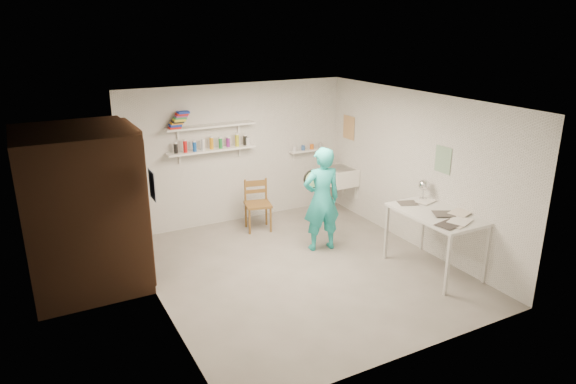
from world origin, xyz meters
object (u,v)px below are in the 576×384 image
belfast_sink (339,176)px  wall_clock (313,179)px  wooden_chair (258,205)px  work_table (434,242)px  man (322,199)px  desk_lamp (424,185)px

belfast_sink → wall_clock: wall_clock is taller
wall_clock → wooden_chair: (-0.50, 0.94, -0.63)m
wall_clock → work_table: 2.01m
man → wall_clock: 0.35m
belfast_sink → wooden_chair: wooden_chair is taller
wooden_chair → man: bearing=-52.0°
wooden_chair → work_table: bearing=-45.2°
work_table → belfast_sink: bearing=87.6°
man → desk_lamp: man is taller
belfast_sink → desk_lamp: size_ratio=3.67×
man → work_table: 1.75m
belfast_sink → work_table: 2.60m
work_table → desk_lamp: 0.87m
man → desk_lamp: bearing=154.5°
desk_lamp → belfast_sink: bearing=92.9°
man → belfast_sink: bearing=-123.9°
man → desk_lamp: (1.23, -0.85, 0.28)m
belfast_sink → wooden_chair: size_ratio=0.67×
wall_clock → wooden_chair: bearing=127.0°
man → work_table: (1.02, -1.37, -0.37)m
man → wooden_chair: 1.32m
man → desk_lamp: size_ratio=9.89×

